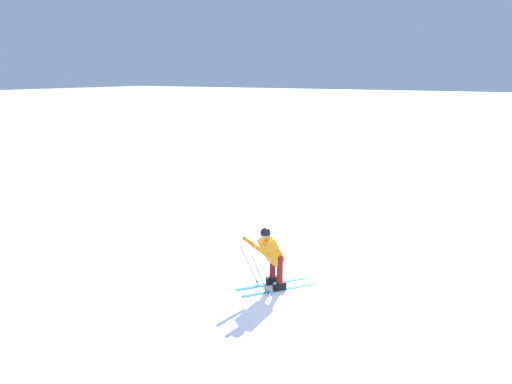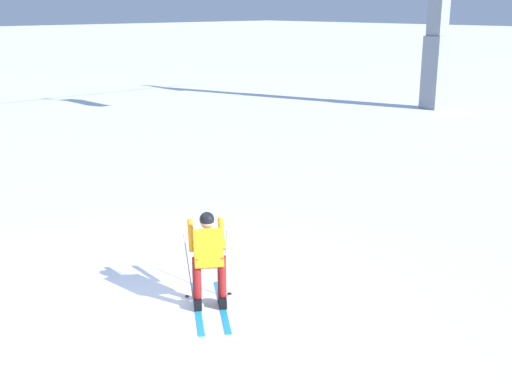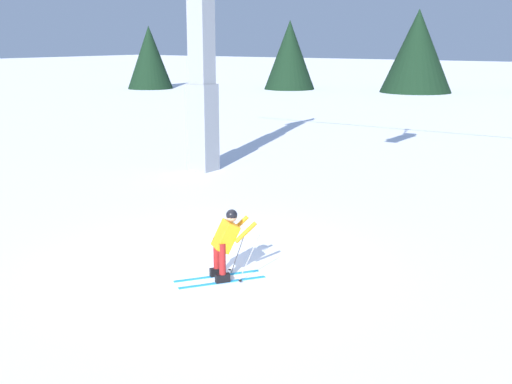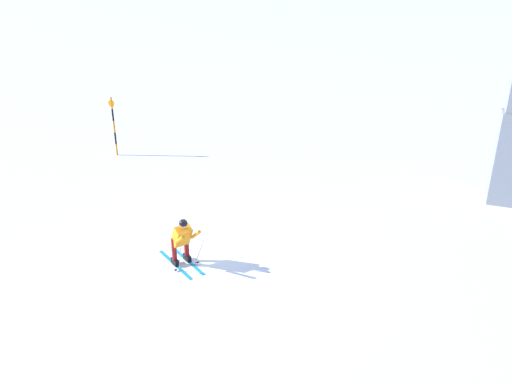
% 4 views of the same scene
% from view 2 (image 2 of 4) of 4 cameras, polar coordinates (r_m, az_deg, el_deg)
% --- Properties ---
extents(ground_plane, '(260.00, 260.00, 0.00)m').
position_cam_2_polar(ground_plane, '(9.90, -10.74, -9.78)').
color(ground_plane, white).
extents(skier_carving_main, '(1.37, 1.69, 1.50)m').
position_cam_2_polar(skier_carving_main, '(9.52, -4.22, -5.49)').
color(skier_carving_main, '#198CCC').
rests_on(skier_carving_main, ground_plane).
extents(lift_tower_far, '(0.79, 2.93, 9.68)m').
position_cam_2_polar(lift_tower_far, '(28.73, 15.77, 15.05)').
color(lift_tower_far, gray).
rests_on(lift_tower_far, ground_plane).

